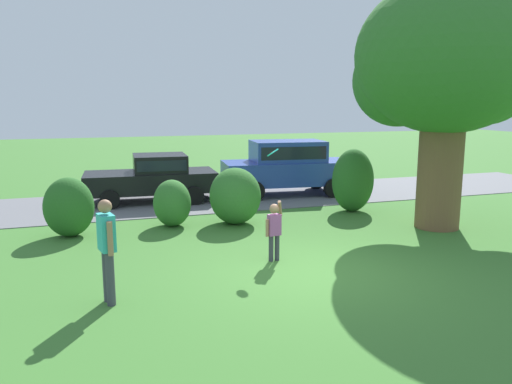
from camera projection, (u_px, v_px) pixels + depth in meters
The scene contains 12 objects.
ground_plane at pixel (316, 272), 9.83m from camera, with size 80.00×80.00×0.00m, color #3D752D.
driveway_strip at pixel (218, 199), 17.10m from camera, with size 28.00×4.40×0.02m, color slate.
oak_tree_large at pixel (445, 66), 12.71m from camera, with size 4.71×4.60×6.34m.
shrub_near_tree at pixel (69, 207), 12.28m from camera, with size 1.20×1.07×1.46m.
shrub_centre_left at pixel (172, 203), 13.32m from camera, with size 0.99×1.09×1.25m.
shrub_centre at pixel (235, 196), 13.57m from camera, with size 1.39×1.44×1.53m.
shrub_centre_right at pixel (353, 180), 15.08m from camera, with size 1.27×1.15×1.88m.
parked_sedan at pixel (154, 176), 16.55m from camera, with size 4.49×2.27×1.56m.
parked_suv at pixel (287, 165), 17.75m from camera, with size 4.86×2.45×1.92m.
child_thrower at pixel (274, 227), 10.38m from camera, with size 0.44×0.30×1.29m.
frisbee at pixel (273, 153), 10.73m from camera, with size 0.29×0.28×0.23m.
adult_onlooker at pixel (107, 246), 8.13m from camera, with size 0.29×0.52×1.74m.
Camera 1 is at (-4.08, -8.54, 3.28)m, focal length 35.33 mm.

